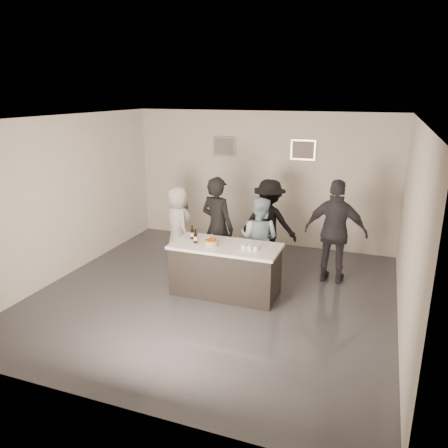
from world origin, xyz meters
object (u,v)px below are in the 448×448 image
at_px(beer_bottle_b, 195,236).
at_px(person_main_blue, 259,238).
at_px(person_guest_back, 269,223).
at_px(cake, 211,243).
at_px(person_main_black, 217,227).
at_px(beer_bottle_a, 192,232).
at_px(person_guest_right, 336,232).
at_px(person_guest_left, 178,224).
at_px(bar_counter, 226,269).

distance_m(beer_bottle_b, person_main_blue, 1.30).
distance_m(person_main_blue, person_guest_back, 0.74).
height_order(cake, person_main_black, person_main_black).
xyz_separation_m(cake, beer_bottle_a, (-0.44, 0.20, 0.09)).
bearing_deg(beer_bottle_a, person_guest_right, 24.81).
relative_size(cake, person_main_blue, 0.15).
xyz_separation_m(person_guest_left, person_guest_back, (1.79, 0.46, 0.09)).
height_order(person_main_blue, person_guest_right, person_guest_right).
bearing_deg(cake, person_main_blue, 59.29).
height_order(person_main_blue, person_guest_back, person_guest_back).
xyz_separation_m(bar_counter, beer_bottle_b, (-0.52, -0.08, 0.58)).
bearing_deg(cake, beer_bottle_b, 174.45).
height_order(bar_counter, beer_bottle_a, beer_bottle_a).
bearing_deg(person_main_blue, person_guest_back, -82.54).
xyz_separation_m(beer_bottle_b, person_main_blue, (0.87, 0.93, -0.24)).
bearing_deg(beer_bottle_b, bar_counter, 8.61).
bearing_deg(beer_bottle_a, person_guest_back, 55.96).
bearing_deg(person_main_blue, person_guest_left, -1.71).
bearing_deg(person_main_black, cake, 121.61).
relative_size(beer_bottle_a, person_main_black, 0.14).
bearing_deg(person_main_black, person_guest_left, -4.37).
bearing_deg(person_main_black, person_guest_back, -113.64).
relative_size(beer_bottle_b, person_guest_left, 0.16).
height_order(person_main_blue, person_guest_left, person_guest_left).
distance_m(bar_counter, beer_bottle_a, 0.89).
bearing_deg(cake, person_guest_back, 71.57).
bearing_deg(person_guest_back, person_main_black, 54.81).
xyz_separation_m(cake, person_guest_right, (1.91, 1.29, 0.03)).
height_order(cake, person_guest_right, person_guest_right).
distance_m(cake, person_guest_right, 2.31).
xyz_separation_m(bar_counter, person_guest_right, (1.69, 1.18, 0.51)).
xyz_separation_m(beer_bottle_b, person_guest_right, (2.21, 1.26, -0.07)).
bearing_deg(bar_counter, cake, -153.76).
relative_size(beer_bottle_a, person_guest_left, 0.16).
xyz_separation_m(cake, person_guest_back, (0.57, 1.70, -0.06)).
distance_m(beer_bottle_b, person_guest_left, 1.54).
bearing_deg(beer_bottle_b, cake, -5.55).
bearing_deg(person_guest_back, person_main_blue, 96.56).
relative_size(cake, person_guest_left, 0.15).
distance_m(beer_bottle_b, person_guest_back, 1.89).
relative_size(beer_bottle_b, person_guest_right, 0.14).
distance_m(cake, beer_bottle_b, 0.32).
height_order(cake, person_guest_left, person_guest_left).
distance_m(person_main_black, person_guest_left, 1.12).
bearing_deg(person_guest_right, bar_counter, 38.71).
height_order(person_main_black, person_guest_left, person_main_black).
bearing_deg(beer_bottle_a, bar_counter, -8.20).
bearing_deg(cake, bar_counter, 26.24).
bearing_deg(person_guest_right, cake, 37.79).
xyz_separation_m(person_main_blue, person_guest_right, (1.34, 0.33, 0.18)).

